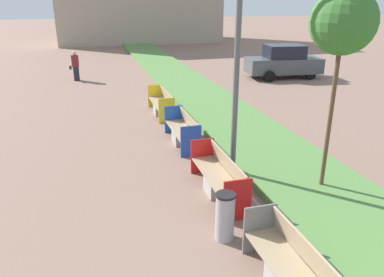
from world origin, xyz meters
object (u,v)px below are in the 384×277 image
bench_yellow_frame (162,105)px  parked_car_distant (283,62)px  pedestrian_walking (75,66)px  litter_bin (225,217)px  bench_grey_frame (290,271)px  bench_blue_frame (183,132)px  bench_red_frame (219,179)px  sapling_tree_near (343,23)px  street_lamp_post (239,12)px

bench_yellow_frame → parked_car_distant: parked_car_distant is taller
bench_yellow_frame → pedestrian_walking: pedestrian_walking is taller
litter_bin → bench_grey_frame: bearing=-72.1°
bench_grey_frame → bench_blue_frame: 6.67m
bench_grey_frame → bench_red_frame: size_ratio=0.87×
pedestrian_walking → sapling_tree_near: bearing=-69.2°
bench_grey_frame → litter_bin: bearing=107.9°
bench_yellow_frame → street_lamp_post: street_lamp_post is taller
bench_grey_frame → bench_red_frame: 3.27m
litter_bin → pedestrian_walking: pedestrian_walking is taller
bench_red_frame → street_lamp_post: size_ratio=0.33×
bench_yellow_frame → litter_bin: size_ratio=2.43×
litter_bin → sapling_tree_near: size_ratio=0.21×
street_lamp_post → bench_red_frame: bearing=-131.7°
bench_yellow_frame → parked_car_distant: bearing=32.4°
street_lamp_post → sapling_tree_near: bearing=-34.9°
bench_grey_frame → parked_car_distant: 17.29m
litter_bin → pedestrian_walking: (-2.78, 16.10, 0.33)m
bench_blue_frame → pedestrian_walking: 11.47m
bench_blue_frame → bench_grey_frame: bearing=-90.0°
bench_blue_frame → street_lamp_post: street_lamp_post is taller
sapling_tree_near → bench_grey_frame: bearing=-131.5°
sapling_tree_near → bench_red_frame: bearing=166.8°
bench_red_frame → pedestrian_walking: bearing=102.9°
bench_grey_frame → street_lamp_post: 5.46m
bench_red_frame → sapling_tree_near: bearing=-13.2°
sapling_tree_near → pedestrian_walking: sapling_tree_near is taller
bench_blue_frame → pedestrian_walking: bearing=106.7°
street_lamp_post → bench_yellow_frame: bearing=95.8°
bench_yellow_frame → litter_bin: (-0.51, -8.45, 0.11)m
bench_blue_frame → bench_yellow_frame: same height
bench_red_frame → bench_blue_frame: 3.40m
bench_grey_frame → parked_car_distant: (8.20, 15.21, 0.54)m
bench_grey_frame → street_lamp_post: (0.61, 3.96, 3.70)m
bench_blue_frame → street_lamp_post: size_ratio=0.30×
litter_bin → sapling_tree_near: (2.90, 1.15, 3.39)m
bench_red_frame → street_lamp_post: street_lamp_post is taller
bench_grey_frame → pedestrian_walking: (-3.28, 17.65, 0.45)m
sapling_tree_near → pedestrian_walking: size_ratio=2.83×
bench_yellow_frame → bench_red_frame: bearing=-90.0°
bench_grey_frame → street_lamp_post: bearing=81.2°
bench_blue_frame → bench_yellow_frame: (0.00, 3.33, 0.00)m
bench_red_frame → litter_bin: bearing=-106.5°
bench_yellow_frame → street_lamp_post: (0.61, -6.05, 3.70)m
bench_grey_frame → parked_car_distant: parked_car_distant is taller
bench_grey_frame → litter_bin: (-0.50, 1.56, 0.12)m
bench_blue_frame → parked_car_distant: bearing=46.1°
bench_red_frame → bench_yellow_frame: same height
street_lamp_post → pedestrian_walking: bearing=105.9°
bench_grey_frame → street_lamp_post: street_lamp_post is taller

